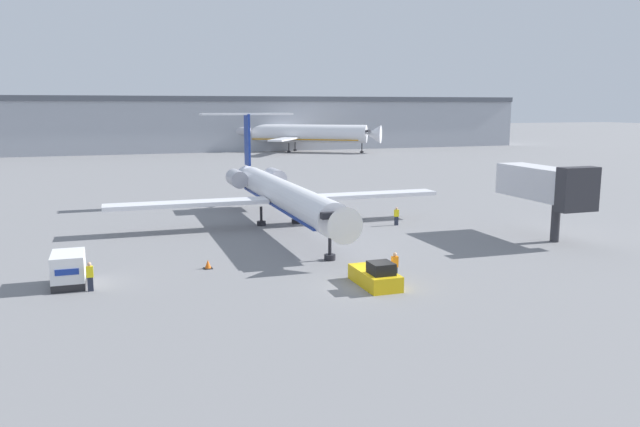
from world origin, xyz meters
TOP-DOWN VIEW (x-y plane):
  - ground_plane at (0.00, 0.00)m, footprint 600.00×600.00m
  - terminal_building at (0.00, 120.00)m, footprint 180.00×16.80m
  - airplane_main at (0.10, 20.64)m, footprint 30.48×31.40m
  - pushback_tug at (0.47, 0.15)m, footprint 1.92×4.12m
  - luggage_cart at (-17.06, 6.14)m, footprint 1.88×3.09m
  - worker_near_tug at (2.03, 0.71)m, footprint 0.40×0.25m
  - worker_by_wing at (10.14, 17.26)m, footprint 0.40×0.24m
  - worker_on_apron at (-15.81, 4.52)m, footprint 0.40×0.24m
  - traffic_cone_left at (-8.49, 7.45)m, footprint 0.58×0.58m
  - airplane_parked_far_left at (28.16, 107.92)m, footprint 36.14×27.96m
  - jet_bridge at (19.09, 8.35)m, footprint 3.20×9.22m

SIDE VIEW (x-z plane):
  - ground_plane at x=0.00m, z-range 0.00..0.00m
  - traffic_cone_left at x=-8.49m, z-range -0.02..0.59m
  - pushback_tug at x=0.47m, z-range -0.23..1.42m
  - worker_by_wing at x=10.14m, z-range 0.03..1.70m
  - worker_on_apron at x=-15.81m, z-range 0.04..1.79m
  - worker_near_tug at x=2.03m, z-range 0.05..1.87m
  - luggage_cart at x=-17.06m, z-range 0.00..2.01m
  - airplane_main at x=0.10m, z-range -1.90..8.04m
  - airplane_parked_far_left at x=28.16m, z-range -1.45..10.04m
  - jet_bridge at x=19.09m, z-range 1.34..7.53m
  - terminal_building at x=0.00m, z-range 0.03..12.94m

